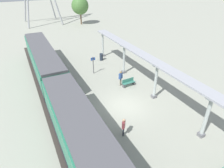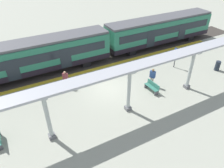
{
  "view_description": "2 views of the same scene",
  "coord_description": "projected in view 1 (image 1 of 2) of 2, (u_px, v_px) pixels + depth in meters",
  "views": [
    {
      "loc": [
        -7.76,
        -12.93,
        11.11
      ],
      "look_at": [
        -0.19,
        2.27,
        1.32
      ],
      "focal_mm": 31.15,
      "sensor_mm": 36.0,
      "label": 1
    },
    {
      "loc": [
        13.9,
        -7.17,
        11.03
      ],
      "look_at": [
        1.78,
        -0.59,
        1.63
      ],
      "focal_mm": 33.79,
      "sensor_mm": 36.0,
      "label": 2
    }
  ],
  "objects": [
    {
      "name": "canopy_pillar_fourth",
      "position": [
        124.0,
        59.0,
        23.75
      ],
      "size": [
        1.1,
        0.44,
        3.72
      ],
      "color": "slate",
      "rests_on": "ground"
    },
    {
      "name": "trackbed",
      "position": [
        68.0,
        123.0,
        16.46
      ],
      "size": [
        3.2,
        43.84,
        0.01
      ],
      "primitive_type": "cube",
      "color": "#38332D",
      "rests_on": "ground"
    },
    {
      "name": "canopy_beam",
      "position": [
        157.0,
        63.0,
        18.01
      ],
      "size": [
        1.2,
        25.83,
        0.16
      ],
      "primitive_type": "cube",
      "color": "#A8AAB2",
      "rests_on": "canopy_pillar_nearest"
    },
    {
      "name": "ground_plane",
      "position": [
        124.0,
        106.0,
        18.57
      ],
      "size": [
        176.0,
        176.0,
        0.0
      ],
      "primitive_type": "plane",
      "color": "#9EA191"
    },
    {
      "name": "canopy_pillar_third",
      "position": [
        156.0,
        81.0,
        18.9
      ],
      "size": [
        1.1,
        0.44,
        3.72
      ],
      "color": "slate",
      "rests_on": "ground"
    },
    {
      "name": "bench_mid_platform",
      "position": [
        128.0,
        82.0,
        21.67
      ],
      "size": [
        1.52,
        0.52,
        0.86
      ],
      "color": "#367766",
      "rests_on": "ground"
    },
    {
      "name": "passenger_by_the_benches",
      "position": [
        121.0,
        77.0,
        21.47
      ],
      "size": [
        0.55,
        0.45,
        1.73
      ],
      "color": "gray",
      "rests_on": "ground"
    },
    {
      "name": "tactile_edge_strip",
      "position": [
        89.0,
        117.0,
        17.18
      ],
      "size": [
        0.52,
        31.84,
        0.01
      ],
      "primitive_type": "cube",
      "color": "gold",
      "rests_on": "ground"
    },
    {
      "name": "canopy_pillar_fifth",
      "position": [
        103.0,
        44.0,
        28.67
      ],
      "size": [
        1.1,
        0.44,
        3.72
      ],
      "color": "slate",
      "rests_on": "ground"
    },
    {
      "name": "train_near_carriage",
      "position": [
        87.0,
        148.0,
        11.8
      ],
      "size": [
        2.65,
        14.37,
        3.48
      ],
      "color": "#267557",
      "rests_on": "ground"
    },
    {
      "name": "platform_info_sign",
      "position": [
        93.0,
        64.0,
        23.95
      ],
      "size": [
        0.56,
        0.1,
        2.2
      ],
      "color": "#4C4C51",
      "rests_on": "ground"
    },
    {
      "name": "trash_bin",
      "position": [
        101.0,
        57.0,
        28.01
      ],
      "size": [
        0.48,
        0.48,
        1.0
      ],
      "primitive_type": "cylinder",
      "color": "#212A36",
      "rests_on": "ground"
    },
    {
      "name": "canopy_pillar_second",
      "position": [
        206.0,
        117.0,
        14.24
      ],
      "size": [
        1.1,
        0.44,
        3.72
      ],
      "color": "slate",
      "rests_on": "ground"
    },
    {
      "name": "tree_left_background",
      "position": [
        80.0,
        6.0,
        45.61
      ],
      "size": [
        3.99,
        3.99,
        6.28
      ],
      "color": "brown",
      "rests_on": "ground"
    },
    {
      "name": "passenger_waiting_near_edge",
      "position": [
        124.0,
        125.0,
        14.77
      ],
      "size": [
        0.45,
        0.49,
        1.61
      ],
      "color": "#1E222D",
      "rests_on": "ground"
    },
    {
      "name": "train_far_carriage",
      "position": [
        44.0,
        61.0,
        23.4
      ],
      "size": [
        2.65,
        14.37,
        3.48
      ],
      "color": "#267557",
      "rests_on": "ground"
    }
  ]
}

